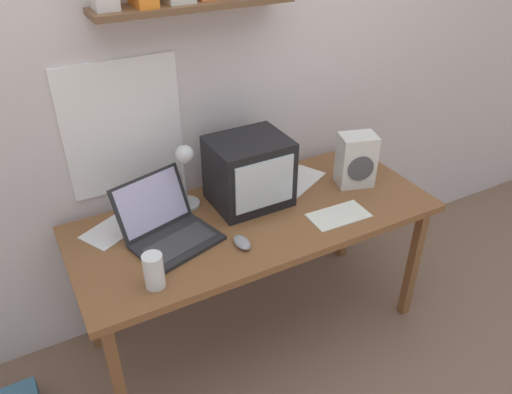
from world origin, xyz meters
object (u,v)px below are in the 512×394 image
(loose_paper_near_laptop, at_px, (298,181))
(crt_monitor, at_px, (249,172))
(corner_desk, at_px, (256,226))
(space_heater, at_px, (356,160))
(printed_handout, at_px, (339,215))
(computer_mouse, at_px, (242,242))
(loose_paper_near_monitor, at_px, (111,231))
(laptop, at_px, (166,225))
(desk_lamp, at_px, (185,171))
(juice_glass, at_px, (154,272))

(loose_paper_near_laptop, bearing_deg, crt_monitor, -171.69)
(corner_desk, height_order, space_heater, space_heater)
(crt_monitor, xyz_separation_m, printed_handout, (0.30, -0.30, -0.16))
(computer_mouse, xyz_separation_m, loose_paper_near_monitor, (-0.45, 0.36, -0.01))
(laptop, xyz_separation_m, desk_lamp, (0.16, 0.16, 0.14))
(juice_glass, distance_m, loose_paper_near_monitor, 0.43)
(loose_paper_near_laptop, distance_m, printed_handout, 0.35)
(space_heater, relative_size, printed_handout, 0.95)
(corner_desk, height_order, printed_handout, printed_handout)
(corner_desk, bearing_deg, printed_handout, -28.61)
(juice_glass, xyz_separation_m, printed_handout, (0.88, 0.04, -0.06))
(space_heater, xyz_separation_m, computer_mouse, (-0.72, -0.18, -0.12))
(crt_monitor, distance_m, loose_paper_near_laptop, 0.34)
(corner_desk, height_order, loose_paper_near_laptop, loose_paper_near_laptop)
(space_heater, bearing_deg, crt_monitor, -174.24)
(corner_desk, relative_size, computer_mouse, 15.69)
(space_heater, height_order, loose_paper_near_laptop, space_heater)
(laptop, distance_m, space_heater, 0.98)
(corner_desk, distance_m, desk_lamp, 0.41)
(computer_mouse, bearing_deg, desk_lamp, 104.57)
(laptop, bearing_deg, desk_lamp, 28.58)
(loose_paper_near_laptop, xyz_separation_m, printed_handout, (-0.00, -0.35, 0.00))
(space_heater, bearing_deg, desk_lamp, -175.57)
(loose_paper_near_laptop, distance_m, loose_paper_near_monitor, 0.94)
(juice_glass, relative_size, loose_paper_near_laptop, 0.42)
(corner_desk, distance_m, space_heater, 0.60)
(corner_desk, xyz_separation_m, desk_lamp, (-0.25, 0.20, 0.26))
(desk_lamp, relative_size, loose_paper_near_monitor, 1.20)
(space_heater, bearing_deg, loose_paper_near_monitor, -171.56)
(crt_monitor, distance_m, juice_glass, 0.68)
(juice_glass, bearing_deg, desk_lamp, 54.56)
(printed_handout, bearing_deg, laptop, 163.33)
(computer_mouse, distance_m, loose_paper_near_laptop, 0.59)
(loose_paper_near_monitor, bearing_deg, crt_monitor, -6.18)
(crt_monitor, distance_m, printed_handout, 0.45)
(crt_monitor, relative_size, printed_handout, 1.26)
(crt_monitor, bearing_deg, corner_desk, -104.34)
(desk_lamp, height_order, juice_glass, desk_lamp)
(juice_glass, bearing_deg, printed_handout, 2.92)
(printed_handout, relative_size, loose_paper_near_monitor, 1.00)
(crt_monitor, bearing_deg, desk_lamp, 164.68)
(space_heater, bearing_deg, laptop, -164.48)
(crt_monitor, relative_size, computer_mouse, 3.31)
(laptop, distance_m, loose_paper_near_monitor, 0.26)
(crt_monitor, relative_size, juice_glass, 2.46)
(computer_mouse, bearing_deg, laptop, 140.88)
(laptop, distance_m, desk_lamp, 0.26)
(corner_desk, height_order, juice_glass, juice_glass)
(printed_handout, bearing_deg, desk_lamp, 146.87)
(desk_lamp, relative_size, juice_glass, 2.35)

